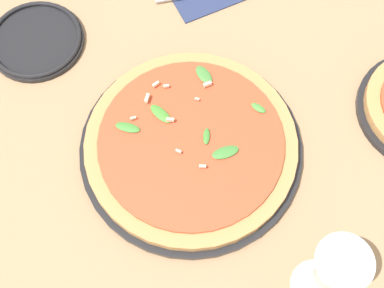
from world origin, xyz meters
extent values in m
plane|color=#9E7A56|center=(0.00, 0.00, 0.00)|extent=(6.00, 6.00, 0.00)
cylinder|color=black|center=(0.04, 0.00, 0.01)|extent=(0.36, 0.36, 0.01)
cylinder|color=#B7844C|center=(0.04, 0.00, 0.02)|extent=(0.34, 0.34, 0.02)
cylinder|color=#C64728|center=(0.04, 0.00, 0.03)|extent=(0.29, 0.29, 0.01)
ellipsoid|color=#478436|center=(-0.08, 0.01, 0.04)|extent=(0.02, 0.03, 0.01)
ellipsoid|color=#437D37|center=(-0.05, -0.09, 0.04)|extent=(0.02, 0.04, 0.01)
ellipsoid|color=#44832F|center=(0.05, -0.07, 0.04)|extent=(0.03, 0.05, 0.01)
ellipsoid|color=#3E7B34|center=(0.01, 0.05, 0.04)|extent=(0.05, 0.03, 0.01)
ellipsoid|color=#3F7D30|center=(0.02, 0.01, 0.04)|extent=(0.03, 0.03, 0.01)
ellipsoid|color=#408333|center=(0.11, -0.08, 0.04)|extent=(0.04, 0.04, 0.01)
cube|color=beige|center=(0.03, -0.11, 0.04)|extent=(0.01, 0.00, 0.01)
cube|color=beige|center=(-0.04, -0.07, 0.04)|extent=(0.01, 0.01, 0.01)
cube|color=beige|center=(0.05, 0.05, 0.04)|extent=(0.01, 0.01, 0.01)
cube|color=beige|center=(0.02, -0.10, 0.04)|extent=(0.01, 0.01, 0.01)
cube|color=beige|center=(0.07, 0.01, 0.04)|extent=(0.01, 0.01, 0.01)
cube|color=beige|center=(-0.01, -0.05, 0.04)|extent=(0.01, 0.01, 0.00)
cube|color=beige|center=(0.05, -0.05, 0.04)|extent=(0.01, 0.01, 0.01)
cube|color=beige|center=(0.06, -0.10, 0.04)|extent=(0.01, 0.01, 0.01)
cube|color=beige|center=(0.09, -0.08, 0.04)|extent=(0.01, 0.01, 0.00)
cylinder|color=white|center=(0.01, 0.28, 0.00)|extent=(0.07, 0.07, 0.00)
cylinder|color=white|center=(0.01, 0.28, 0.04)|extent=(0.01, 0.01, 0.07)
cone|color=white|center=(0.01, 0.28, 0.12)|extent=(0.07, 0.07, 0.09)
cylinder|color=white|center=(0.01, 0.28, 0.09)|extent=(0.04, 0.04, 0.03)
cube|color=silver|center=(-0.09, -0.27, 0.01)|extent=(0.04, 0.02, 0.00)
cylinder|color=black|center=(0.15, -0.33, 0.01)|extent=(0.17, 0.17, 0.01)
torus|color=black|center=(0.15, -0.33, 0.01)|extent=(0.16, 0.16, 0.01)
camera|label=1|loc=(0.24, 0.29, 0.79)|focal=50.00mm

